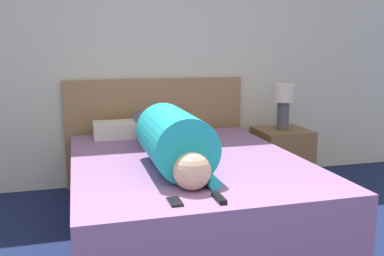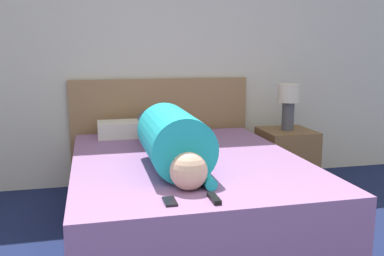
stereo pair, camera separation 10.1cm
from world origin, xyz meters
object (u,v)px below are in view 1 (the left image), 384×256
Objects in this scene: pillow_near_headboard at (123,129)px; cell_phone at (175,202)px; person_lying at (169,139)px; bed at (186,193)px; nightstand at (281,157)px; table_lamp at (284,100)px; tv_remote at (219,198)px.

pillow_near_headboard is 4.00× the size of cell_phone.
cell_phone is (-0.14, -0.79, -0.16)m from person_lying.
cell_phone is at bearing -108.32° from bed.
person_lying is 0.82m from cell_phone.
table_lamp reaches higher than nightstand.
tv_remote is (0.30, -1.77, -0.06)m from pillow_near_headboard.
bed is 0.96m from cell_phone.
nightstand is 1.07× the size of pillow_near_headboard.
person_lying is at bearing -147.66° from table_lamp.
table_lamp is (1.15, 0.74, 0.57)m from bed.
bed is 0.47m from person_lying.
pillow_near_headboard reaches higher than tv_remote.
pillow_near_headboard reaches higher than bed.
person_lying reaches higher than pillow_near_headboard.
tv_remote reaches higher than bed.
nightstand is at bearing 32.70° from bed.
pillow_near_headboard reaches higher than nightstand.
tv_remote is 1.15× the size of cell_phone.
person_lying is at bearing -77.57° from pillow_near_headboard.
bed is 1.17× the size of person_lying.
nightstand is at bearing 0.00° from table_lamp.
pillow_near_headboard is 1.80m from tv_remote.
cell_phone is (-1.44, -1.61, -0.29)m from table_lamp.
person_lying is 0.83m from tv_remote.
cell_phone is at bearing -131.77° from table_lamp.
table_lamp is at bearing 32.34° from person_lying.
pillow_near_headboard is at bearing 174.93° from table_lamp.
person_lying is 13.85× the size of cell_phone.
nightstand is 2.05m from tv_remote.
tv_remote reaches higher than nightstand.
nightstand is at bearing 32.34° from person_lying.
nightstand is at bearing 53.57° from tv_remote.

